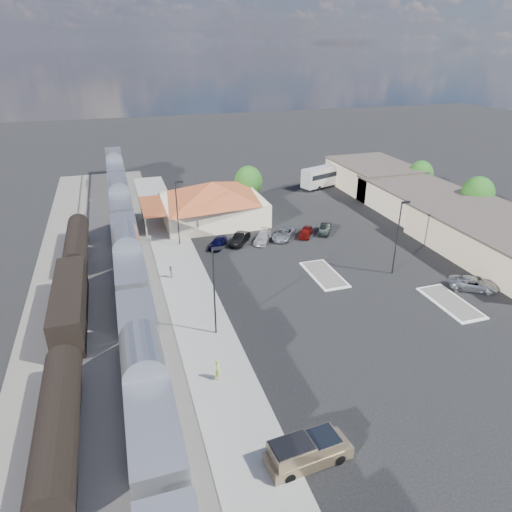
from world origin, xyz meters
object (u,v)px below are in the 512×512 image
object	(u,v)px
station_depot	(212,201)
suv	(474,284)
pickup_truck	(309,451)
coach_bus	(329,174)

from	to	relation	value
station_depot	suv	world-z (taller)	station_depot
station_depot	pickup_truck	size ratio (longest dim) A/B	3.13
station_depot	suv	xyz separation A→B (m)	(22.95, -30.17, -2.42)
suv	station_depot	bearing A→B (deg)	69.42
station_depot	pickup_truck	bearing A→B (deg)	-94.89
station_depot	suv	size ratio (longest dim) A/B	3.57
station_depot	coach_bus	size ratio (longest dim) A/B	1.49
pickup_truck	suv	world-z (taller)	pickup_truck
station_depot	suv	bearing A→B (deg)	-52.74
pickup_truck	suv	xyz separation A→B (m)	(26.89, 15.86, -0.22)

